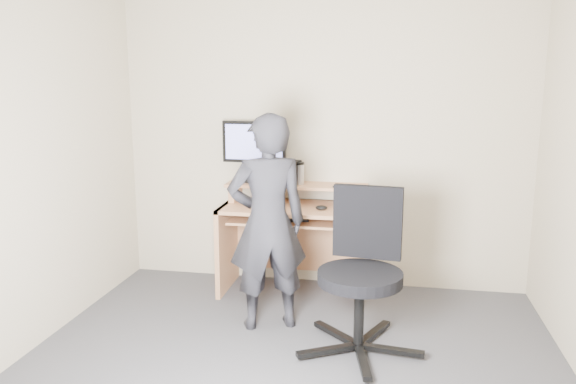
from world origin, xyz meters
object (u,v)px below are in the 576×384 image
(monitor, at_px, (254,146))
(person, at_px, (268,223))
(desk, at_px, (295,227))
(office_chair, at_px, (362,265))

(monitor, distance_m, person, 1.02)
(desk, distance_m, office_chair, 1.17)
(desk, relative_size, person, 0.77)
(office_chair, xyz_separation_m, person, (-0.69, 0.21, 0.20))
(desk, height_order, monitor, monitor)
(desk, distance_m, monitor, 0.78)
(desk, bearing_deg, office_chair, -57.76)
(desk, height_order, office_chair, office_chair)
(office_chair, bearing_deg, desk, 129.33)
(desk, xyz_separation_m, person, (-0.07, -0.77, 0.23))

